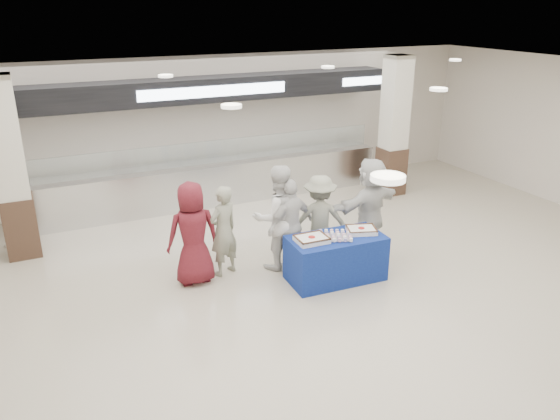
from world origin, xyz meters
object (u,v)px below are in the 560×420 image
sheet_cake_right (361,230)px  cupcake_tray (336,236)px  display_table (336,258)px  civilian_maroon (193,234)px  soldier_a (223,231)px  civilian_white (370,206)px  chef_tall (278,217)px  sheet_cake_left (312,239)px  soldier_b (319,219)px  chef_short (290,225)px

sheet_cake_right → cupcake_tray: size_ratio=1.03×
display_table → civilian_maroon: size_ratio=0.91×
sheet_cake_right → soldier_a: 2.26m
display_table → cupcake_tray: (-0.03, -0.03, 0.41)m
cupcake_tray → civilian_white: size_ratio=0.31×
display_table → chef_tall: chef_tall is taller
cupcake_tray → sheet_cake_left: bearing=175.1°
sheet_cake_left → chef_tall: size_ratio=0.28×
civilian_white → chef_tall: bearing=-19.6°
chef_tall → sheet_cake_right: bearing=147.6°
soldier_b → civilian_white: (0.96, -0.11, 0.11)m
display_table → cupcake_tray: size_ratio=2.85×
display_table → chef_short: (-0.51, 0.64, 0.43)m
chef_short → display_table: bearing=111.6°
sheet_cake_left → civilian_maroon: size_ratio=0.30×
sheet_cake_left → soldier_a: size_ratio=0.33×
sheet_cake_right → civilian_white: bearing=47.3°
soldier_b → cupcake_tray: bearing=100.9°
display_table → chef_short: 0.93m
soldier_b → chef_short: bearing=31.0°
sheet_cake_left → civilian_maroon: (-1.66, 0.89, 0.05)m
civilian_maroon → civilian_white: size_ratio=0.96×
sheet_cake_left → chef_short: 0.63m
civilian_maroon → chef_tall: (1.45, -0.08, 0.06)m
chef_short → civilian_white: civilian_white is taller
display_table → chef_short: chef_short is taller
chef_tall → soldier_b: bearing=179.0°
display_table → civilian_maroon: (-2.11, 0.90, 0.47)m
civilian_maroon → display_table: bearing=158.7°
chef_tall → soldier_a: bearing=-5.5°
chef_tall → chef_short: chef_tall is taller
sheet_cake_right → chef_short: bearing=146.3°
soldier_a → chef_tall: bearing=148.1°
sheet_cake_left → cupcake_tray: bearing=-4.9°
chef_short → sheet_cake_right: bearing=129.2°
sheet_cake_left → sheet_cake_right: 0.91m
chef_tall → chef_short: size_ratio=1.13×
soldier_b → soldier_a: bearing=13.7°
sheet_cake_left → cupcake_tray: 0.42m
display_table → chef_tall: size_ratio=0.85×
cupcake_tray → civilian_maroon: size_ratio=0.32×
chef_short → chef_tall: bearing=-67.1°
display_table → soldier_a: 1.89m
display_table → chef_tall: bearing=131.9°
cupcake_tray → civilian_white: civilian_white is taller
chef_tall → civilian_maroon: bearing=0.6°
civilian_white → civilian_maroon: bearing=-18.4°
sheet_cake_right → chef_tall: bearing=143.7°
display_table → soldier_b: (0.10, 0.75, 0.40)m
chef_tall → civilian_white: 1.73m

